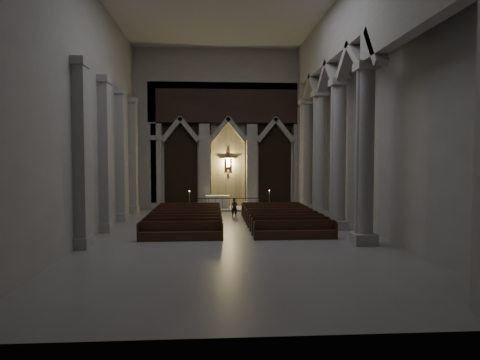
% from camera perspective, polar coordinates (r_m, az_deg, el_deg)
% --- Properties ---
extents(room, '(24.00, 24.10, 12.00)m').
position_cam_1_polar(room, '(21.33, -0.40, 13.09)').
color(room, gray).
rests_on(room, ground).
extents(sanctuary_wall, '(14.00, 0.77, 12.00)m').
position_cam_1_polar(sanctuary_wall, '(32.64, -1.59, 7.83)').
color(sanctuary_wall, '#A19F97').
rests_on(sanctuary_wall, ground).
extents(right_arcade, '(1.00, 24.00, 12.00)m').
position_cam_1_polar(right_arcade, '(23.62, 13.18, 12.58)').
color(right_arcade, '#A19F97').
rests_on(right_arcade, ground).
extents(left_pilasters, '(0.60, 13.00, 8.03)m').
position_cam_1_polar(left_pilasters, '(25.08, -16.48, 2.98)').
color(left_pilasters, '#A19F97').
rests_on(left_pilasters, ground).
extents(sanctuary_step, '(8.50, 2.60, 0.15)m').
position_cam_1_polar(sanctuary_step, '(31.82, -1.50, -3.84)').
color(sanctuary_step, '#A19F97').
rests_on(sanctuary_step, ground).
extents(altar, '(1.77, 0.71, 0.90)m').
position_cam_1_polar(altar, '(31.81, -3.00, -2.89)').
color(altar, beige).
rests_on(altar, sanctuary_step).
extents(altar_rail, '(5.06, 0.09, 0.99)m').
position_cam_1_polar(altar_rail, '(30.74, -1.43, -2.98)').
color(altar_rail, black).
rests_on(altar_rail, ground).
extents(candle_stand_left, '(0.26, 0.26, 1.54)m').
position_cam_1_polar(candle_stand_left, '(30.44, -6.76, -3.52)').
color(candle_stand_left, '#B58A37').
rests_on(candle_stand_left, ground).
extents(candle_stand_right, '(0.25, 0.25, 1.49)m').
position_cam_1_polar(candle_stand_right, '(31.22, 3.94, -3.37)').
color(candle_stand_right, '#B58A37').
rests_on(candle_stand_right, ground).
extents(pews, '(9.37, 8.69, 0.89)m').
position_cam_1_polar(pews, '(24.30, -0.81, -5.46)').
color(pews, black).
rests_on(pews, ground).
extents(worshipper, '(0.46, 0.32, 1.21)m').
position_cam_1_polar(worshipper, '(27.80, -0.76, -3.73)').
color(worshipper, black).
rests_on(worshipper, ground).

